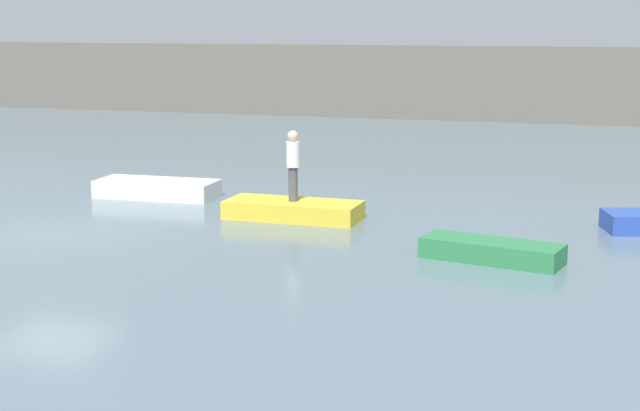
# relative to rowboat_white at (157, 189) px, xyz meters

# --- Properties ---
(ground_plane) EXTENTS (120.00, 120.00, 0.00)m
(ground_plane) POSITION_rel_rowboat_white_xyz_m (-0.19, -4.85, -0.23)
(ground_plane) COLOR slate
(embankment_wall) EXTENTS (80.00, 1.20, 3.50)m
(embankment_wall) POSITION_rel_rowboat_white_xyz_m (-0.19, 22.61, 1.52)
(embankment_wall) COLOR #666056
(embankment_wall) RESTS_ON ground_plane
(rowboat_white) EXTENTS (3.27, 1.39, 0.47)m
(rowboat_white) POSITION_rel_rowboat_white_xyz_m (0.00, 0.00, 0.00)
(rowboat_white) COLOR white
(rowboat_white) RESTS_ON ground_plane
(rowboat_yellow) EXTENTS (3.26, 1.35, 0.43)m
(rowboat_yellow) POSITION_rel_rowboat_white_xyz_m (4.41, -1.60, -0.02)
(rowboat_yellow) COLOR gold
(rowboat_yellow) RESTS_ON ground_plane
(rowboat_green) EXTENTS (2.91, 1.51, 0.41)m
(rowboat_green) POSITION_rel_rowboat_white_xyz_m (9.47, -4.30, -0.03)
(rowboat_green) COLOR #2D7F47
(rowboat_green) RESTS_ON ground_plane
(person_white_shirt) EXTENTS (0.32, 0.32, 1.70)m
(person_white_shirt) POSITION_rel_rowboat_white_xyz_m (4.41, -1.60, 1.15)
(person_white_shirt) COLOR #4C4C56
(person_white_shirt) RESTS_ON rowboat_yellow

